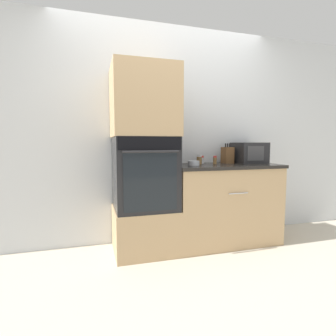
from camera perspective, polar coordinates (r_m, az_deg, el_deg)
name	(u,v)px	position (r m, az deg, el deg)	size (l,w,h in m)	color
ground_plane	(183,258)	(2.77, 3.26, -19.03)	(12.00, 12.00, 0.00)	beige
wall_back	(166,134)	(3.12, -0.53, 7.33)	(8.00, 0.05, 2.50)	silver
oven_cabinet_base	(145,229)	(2.87, -5.05, -13.13)	(0.65, 0.60, 0.47)	tan
wall_oven	(144,173)	(2.74, -5.14, -1.06)	(0.62, 0.64, 0.74)	black
oven_cabinet_upper	(144,102)	(2.76, -5.29, 14.07)	(0.65, 0.60, 0.70)	tan
counter_unit	(224,203)	(3.12, 12.00, -7.50)	(1.23, 0.63, 0.91)	tan
microwave	(249,153)	(3.31, 17.24, 3.18)	(0.35, 0.33, 0.25)	#232326
knife_block	(227,155)	(3.21, 12.80, 2.76)	(0.11, 0.14, 0.24)	brown
bowl	(194,163)	(2.84, 5.59, 1.06)	(0.12, 0.12, 0.05)	silver
condiment_jar_near	(199,160)	(3.01, 6.81, 1.84)	(0.06, 0.06, 0.11)	brown
condiment_jar_mid	(202,160)	(3.12, 7.35, 1.79)	(0.05, 0.05, 0.09)	silver
condiment_jar_far	(215,160)	(3.07, 10.17, 1.74)	(0.04, 0.04, 0.09)	brown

